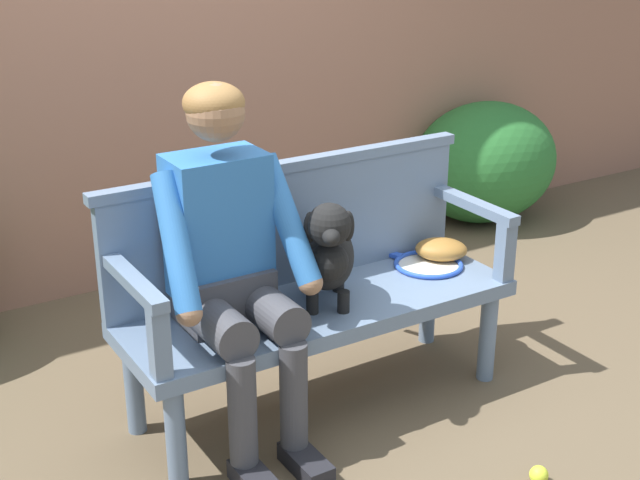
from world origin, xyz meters
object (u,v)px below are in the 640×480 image
garden_bench (320,315)px  person_seated (230,257)px  dog_on_bench (327,251)px  tennis_ball (539,475)px  tennis_racket (423,263)px  baseball_glove (441,249)px

garden_bench → person_seated: person_seated is taller
dog_on_bench → tennis_ball: 1.08m
garden_bench → person_seated: (-0.38, -0.01, 0.33)m
tennis_racket → tennis_ball: size_ratio=8.73×
tennis_racket → baseball_glove: size_ratio=2.62×
dog_on_bench → baseball_glove: dog_on_bench is taller
tennis_ball → baseball_glove: bearing=72.9°
person_seated → tennis_ball: bearing=-47.5°
tennis_ball → tennis_racket: bearing=79.0°
person_seated → tennis_ball: person_seated is taller
garden_bench → baseball_glove: 0.67m
person_seated → tennis_ball: size_ratio=20.02×
person_seated → dog_on_bench: 0.38m
garden_bench → tennis_racket: (0.55, 0.07, 0.07)m
dog_on_bench → person_seated: bearing=174.8°
dog_on_bench → tennis_ball: size_ratio=6.72×
person_seated → tennis_racket: (0.93, 0.09, -0.26)m
dog_on_bench → tennis_racket: dog_on_bench is taller
dog_on_bench → baseball_glove: bearing=11.3°
garden_bench → dog_on_bench: dog_on_bench is taller
tennis_racket → tennis_ball: bearing=-101.0°
dog_on_bench → baseball_glove: 0.69m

